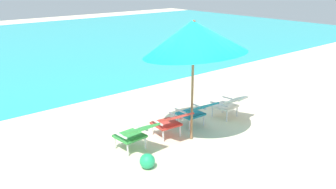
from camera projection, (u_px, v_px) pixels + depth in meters
name	position (u px, v px, depth m)	size (l,w,h in m)	color
ground_plane	(96.00, 91.00, 10.73)	(40.00, 40.00, 0.00)	beige
ocean_band	(8.00, 49.00, 16.84)	(40.00, 18.00, 0.01)	#28B2B7
lounge_chair_far_left	(135.00, 133.00, 6.93)	(0.58, 0.90, 0.68)	#338E3D
lounge_chair_near_left	(171.00, 121.00, 7.50)	(0.61, 0.92, 0.68)	red
lounge_chair_near_right	(196.00, 111.00, 8.05)	(0.56, 0.88, 0.68)	teal
lounge_chair_far_right	(231.00, 103.00, 8.55)	(0.65, 0.94, 0.68)	silver
beach_umbrella_center	(194.00, 37.00, 6.93)	(2.72, 2.75, 2.58)	olive
beach_ball	(147.00, 161.00, 6.42)	(0.28, 0.28, 0.28)	#1E9E60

